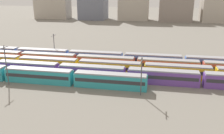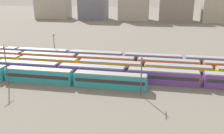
{
  "view_description": "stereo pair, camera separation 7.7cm",
  "coord_description": "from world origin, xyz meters",
  "views": [
    {
      "loc": [
        45.39,
        -54.82,
        22.94
      ],
      "look_at": [
        32.68,
        10.4,
        2.04
      ],
      "focal_mm": 38.93,
      "sensor_mm": 36.0,
      "label": 1
    },
    {
      "loc": [
        45.46,
        -54.8,
        22.94
      ],
      "look_at": [
        32.68,
        10.4,
        2.04
      ],
      "focal_mm": 38.93,
      "sensor_mm": 36.0,
      "label": 2
    }
  ],
  "objects": [
    {
      "name": "catenary_pole_1",
      "position": [
        9.19,
        23.86,
        4.84
      ],
      "size": [
        0.24,
        3.2,
        8.64
      ],
      "color": "#4C4C51",
      "rests_on": "ground_plane"
    },
    {
      "name": "train_track_1",
      "position": [
        28.13,
        5.2,
        1.9
      ],
      "size": [
        93.6,
        3.06,
        3.75
      ],
      "color": "#6B429E",
      "rests_on": "ground_plane"
    },
    {
      "name": "distant_building_4",
      "position": [
        84.68,
        145.95,
        15.59
      ],
      "size": [
        17.07,
        19.99,
        31.18
      ],
      "primitive_type": "cube",
      "color": "#B2A899",
      "rests_on": "ground_plane"
    },
    {
      "name": "train_track_3",
      "position": [
        39.02,
        15.6,
        1.9
      ],
      "size": [
        112.5,
        3.06,
        3.75
      ],
      "color": "#BC4C38",
      "rests_on": "ground_plane"
    },
    {
      "name": "distant_building_2",
      "position": [
        24.14,
        145.95,
        13.7
      ],
      "size": [
        23.6,
        16.53,
        27.41
      ],
      "primitive_type": "cube",
      "color": "#B2A899",
      "rests_on": "ground_plane"
    },
    {
      "name": "ground_plane",
      "position": [
        0.0,
        10.4,
        0.0
      ],
      "size": [
        600.0,
        600.0,
        0.0
      ],
      "primitive_type": "plane",
      "color": "slate"
    },
    {
      "name": "train_track_4",
      "position": [
        25.04,
        20.8,
        1.9
      ],
      "size": [
        93.6,
        3.06,
        3.75
      ],
      "color": "#4C70BC",
      "rests_on": "ground_plane"
    },
    {
      "name": "catenary_pole_0",
      "position": [
        42.04,
        -3.23,
        5.05
      ],
      "size": [
        0.24,
        3.2,
        9.03
      ],
      "color": "#4C4C51",
      "rests_on": "ground_plane"
    },
    {
      "name": "catenary_pole_2",
      "position": [
        8.43,
        -3.1,
        5.71
      ],
      "size": [
        0.24,
        3.2,
        10.31
      ],
      "color": "#4C4C51",
      "rests_on": "ground_plane"
    },
    {
      "name": "train_track_2",
      "position": [
        32.04,
        10.4,
        1.9
      ],
      "size": [
        93.6,
        3.06,
        3.75
      ],
      "color": "yellow",
      "rests_on": "ground_plane"
    },
    {
      "name": "distant_building_3",
      "position": [
        56.88,
        145.95,
        9.98
      ],
      "size": [
        24.89,
        20.52,
        19.96
      ],
      "primitive_type": "cube",
      "color": "gray",
      "rests_on": "ground_plane"
    },
    {
      "name": "distant_building_1",
      "position": [
        -9.6,
        145.95,
        12.85
      ],
      "size": [
        21.42,
        20.16,
        25.71
      ],
      "primitive_type": "cube",
      "color": "slate",
      "rests_on": "ground_plane"
    },
    {
      "name": "distant_building_0",
      "position": [
        -45.66,
        145.95,
        9.11
      ],
      "size": [
        28.69,
        14.46,
        18.21
      ],
      "primitive_type": "cube",
      "color": "#B2A899",
      "rests_on": "ground_plane"
    },
    {
      "name": "train_track_0",
      "position": [
        15.4,
        0.0,
        1.9
      ],
      "size": [
        55.8,
        3.06,
        3.75
      ],
      "color": "teal",
      "rests_on": "ground_plane"
    }
  ]
}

